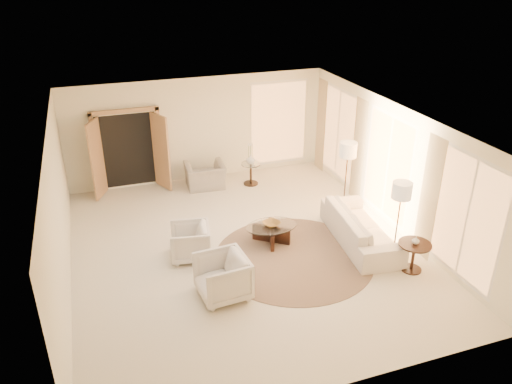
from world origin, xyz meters
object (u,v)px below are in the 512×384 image
object	(u,v)px
armchair_left	(190,240)
side_vase	(251,159)
sofa	(361,227)
side_table	(251,172)
end_table	(414,252)
floor_lamp_near	(348,153)
coffee_table	(271,232)
accent_chair	(205,172)
end_vase	(416,240)
bowl	(271,224)
armchair_right	(222,275)
floor_lamp_far	(401,194)

from	to	relation	value
armchair_left	side_vase	world-z (taller)	side_vase
sofa	side_table	distance (m)	3.85
end_table	floor_lamp_near	world-z (taller)	floor_lamp_near
armchair_left	coffee_table	size ratio (longest dim) A/B	0.57
side_vase	side_table	bearing A→B (deg)	-116.57
accent_chair	coffee_table	world-z (taller)	accent_chair
end_vase	accent_chair	bearing A→B (deg)	119.85
floor_lamp_near	bowl	xyz separation A→B (m)	(-2.26, -0.95, -1.00)
side_table	floor_lamp_near	xyz separation A→B (m)	(1.72, -2.07, 1.09)
end_vase	floor_lamp_near	bearing A→B (deg)	90.00
side_vase	end_table	bearing A→B (deg)	-70.71
armchair_right	end_vase	distance (m)	3.79
side_table	floor_lamp_far	bearing A→B (deg)	-68.11
accent_chair	side_vase	distance (m)	1.26
side_table	floor_lamp_near	size ratio (longest dim) A/B	0.35
accent_chair	end_vase	bearing A→B (deg)	123.04
armchair_right	end_vase	bearing A→B (deg)	79.03
sofa	floor_lamp_near	bearing A→B (deg)	-9.37
side_table	end_vase	distance (m)	5.22
armchair_right	side_vase	bearing A→B (deg)	151.05
armchair_left	armchair_right	size ratio (longest dim) A/B	0.89
side_vase	sofa	bearing A→B (deg)	-70.57
armchair_left	end_vase	size ratio (longest dim) A/B	5.23
floor_lamp_near	floor_lamp_far	size ratio (longest dim) A/B	1.04
armchair_right	coffee_table	distance (m)	2.11
side_table	end_vase	world-z (taller)	end_vase
accent_chair	floor_lamp_near	world-z (taller)	floor_lamp_near
coffee_table	side_vase	distance (m)	3.11
armchair_right	bowl	xyz separation A→B (m)	(1.50, 1.47, 0.01)
sofa	side_table	world-z (taller)	sofa
floor_lamp_near	side_vase	bearing A→B (deg)	129.68
accent_chair	side_table	bearing A→B (deg)	173.89
armchair_left	coffee_table	world-z (taller)	armchair_left
bowl	end_table	bearing A→B (deg)	-39.94
floor_lamp_near	sofa	bearing A→B (deg)	-105.69
sofa	bowl	bearing A→B (deg)	77.80
accent_chair	floor_lamp_far	world-z (taller)	floor_lamp_far
accent_chair	end_table	xyz separation A→B (m)	(2.93, -5.11, -0.03)
end_table	side_vase	bearing A→B (deg)	109.29
sofa	accent_chair	xyz separation A→B (m)	(-2.50, 3.83, 0.08)
armchair_left	floor_lamp_near	world-z (taller)	floor_lamp_near
armchair_right	side_vase	size ratio (longest dim) A/B	3.48
sofa	end_table	bearing A→B (deg)	-154.79
sofa	bowl	size ratio (longest dim) A/B	6.97
coffee_table	side_vase	bearing A→B (deg)	79.88
coffee_table	end_vase	bearing A→B (deg)	-39.94
sofa	floor_lamp_near	world-z (taller)	floor_lamp_near
armchair_right	side_vase	distance (m)	4.94
coffee_table	end_table	distance (m)	2.95
armchair_right	accent_chair	distance (m)	4.77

